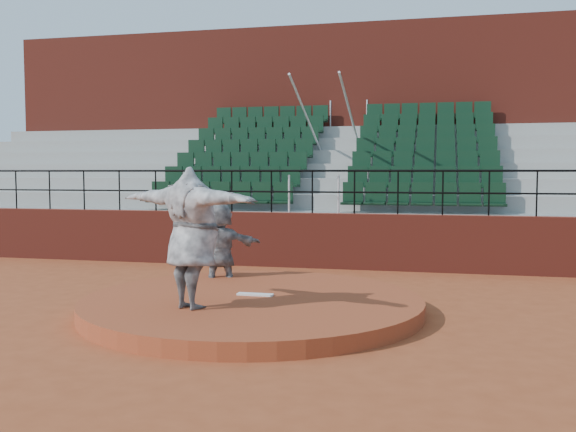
# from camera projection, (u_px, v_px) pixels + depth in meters

# --- Properties ---
(ground) EXTENTS (90.00, 90.00, 0.00)m
(ground) POSITION_uv_depth(u_px,v_px,m) (253.00, 312.00, 10.41)
(ground) COLOR #974322
(ground) RESTS_ON ground
(pitchers_mound) EXTENTS (5.50, 5.50, 0.25)m
(pitchers_mound) POSITION_uv_depth(u_px,v_px,m) (253.00, 305.00, 10.40)
(pitchers_mound) COLOR #994022
(pitchers_mound) RESTS_ON ground
(pitching_rubber) EXTENTS (0.60, 0.15, 0.03)m
(pitching_rubber) POSITION_uv_depth(u_px,v_px,m) (255.00, 294.00, 10.54)
(pitching_rubber) COLOR white
(pitching_rubber) RESTS_ON pitchers_mound
(boundary_wall) EXTENTS (24.00, 0.30, 1.30)m
(boundary_wall) POSITION_uv_depth(u_px,v_px,m) (312.00, 240.00, 15.22)
(boundary_wall) COLOR maroon
(boundary_wall) RESTS_ON ground
(wall_railing) EXTENTS (24.04, 0.05, 1.03)m
(wall_railing) POSITION_uv_depth(u_px,v_px,m) (312.00, 182.00, 15.12)
(wall_railing) COLOR black
(wall_railing) RESTS_ON boundary_wall
(seating_deck) EXTENTS (24.00, 5.97, 4.63)m
(seating_deck) POSITION_uv_depth(u_px,v_px,m) (336.00, 200.00, 18.70)
(seating_deck) COLOR gray
(seating_deck) RESTS_ON ground
(press_box_facade) EXTENTS (24.00, 3.00, 7.10)m
(press_box_facade) POSITION_uv_depth(u_px,v_px,m) (354.00, 135.00, 22.40)
(press_box_facade) COLOR maroon
(press_box_facade) RESTS_ON ground
(pitcher) EXTENTS (2.66, 1.62, 2.11)m
(pitcher) POSITION_uv_depth(u_px,v_px,m) (192.00, 238.00, 9.49)
(pitcher) COLOR black
(pitcher) RESTS_ON pitchers_mound
(fielder) EXTENTS (1.65, 1.01, 1.69)m
(fielder) POSITION_uv_depth(u_px,v_px,m) (220.00, 246.00, 12.34)
(fielder) COLOR black
(fielder) RESTS_ON ground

